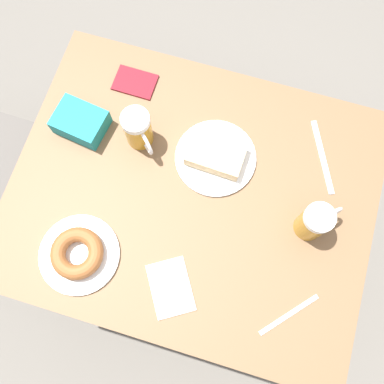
{
  "coord_description": "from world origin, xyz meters",
  "views": [
    {
      "loc": [
        -0.31,
        -0.09,
        1.88
      ],
      "look_at": [
        0.0,
        0.0,
        0.74
      ],
      "focal_mm": 40.0,
      "sensor_mm": 36.0,
      "label": 1
    }
  ],
  "objects_px": {
    "fork": "(289,315)",
    "plate_with_donut": "(78,254)",
    "beer_mug_left": "(315,222)",
    "blue_pouch": "(81,122)",
    "beer_mug_center": "(138,130)",
    "plate_with_cake": "(216,156)",
    "napkin_folded": "(171,288)",
    "knife": "(322,157)",
    "passport_near_edge": "(135,82)"
  },
  "relations": [
    {
      "from": "beer_mug_center",
      "to": "blue_pouch",
      "type": "bearing_deg",
      "value": 93.78
    },
    {
      "from": "napkin_folded",
      "to": "blue_pouch",
      "type": "distance_m",
      "value": 0.54
    },
    {
      "from": "plate_with_donut",
      "to": "beer_mug_left",
      "type": "relative_size",
      "value": 1.67
    },
    {
      "from": "napkin_folded",
      "to": "plate_with_cake",
      "type": "bearing_deg",
      "value": -2.19
    },
    {
      "from": "plate_with_donut",
      "to": "knife",
      "type": "height_order",
      "value": "plate_with_donut"
    },
    {
      "from": "passport_near_edge",
      "to": "beer_mug_center",
      "type": "bearing_deg",
      "value": -155.92
    },
    {
      "from": "plate_with_cake",
      "to": "beer_mug_center",
      "type": "height_order",
      "value": "beer_mug_center"
    },
    {
      "from": "blue_pouch",
      "to": "beer_mug_center",
      "type": "bearing_deg",
      "value": -86.22
    },
    {
      "from": "beer_mug_center",
      "to": "passport_near_edge",
      "type": "relative_size",
      "value": 1.04
    },
    {
      "from": "plate_with_donut",
      "to": "beer_mug_center",
      "type": "xyz_separation_m",
      "value": [
        0.37,
        -0.05,
        0.04
      ]
    },
    {
      "from": "plate_with_cake",
      "to": "beer_mug_left",
      "type": "bearing_deg",
      "value": -111.83
    },
    {
      "from": "blue_pouch",
      "to": "plate_with_cake",
      "type": "bearing_deg",
      "value": -87.84
    },
    {
      "from": "plate_with_donut",
      "to": "knife",
      "type": "relative_size",
      "value": 1.03
    },
    {
      "from": "napkin_folded",
      "to": "fork",
      "type": "distance_m",
      "value": 0.32
    },
    {
      "from": "beer_mug_left",
      "to": "plate_with_donut",
      "type": "bearing_deg",
      "value": 113.64
    },
    {
      "from": "knife",
      "to": "passport_near_edge",
      "type": "distance_m",
      "value": 0.6
    },
    {
      "from": "plate_with_cake",
      "to": "napkin_folded",
      "type": "xyz_separation_m",
      "value": [
        -0.39,
        0.01,
        -0.02
      ]
    },
    {
      "from": "knife",
      "to": "beer_mug_left",
      "type": "bearing_deg",
      "value": -178.55
    },
    {
      "from": "beer_mug_left",
      "to": "blue_pouch",
      "type": "height_order",
      "value": "beer_mug_left"
    },
    {
      "from": "plate_with_cake",
      "to": "beer_mug_center",
      "type": "bearing_deg",
      "value": 90.89
    },
    {
      "from": "napkin_folded",
      "to": "fork",
      "type": "height_order",
      "value": "same"
    },
    {
      "from": "plate_with_donut",
      "to": "beer_mug_left",
      "type": "xyz_separation_m",
      "value": [
        0.25,
        -0.58,
        0.04
      ]
    },
    {
      "from": "beer_mug_center",
      "to": "blue_pouch",
      "type": "distance_m",
      "value": 0.18
    },
    {
      "from": "plate_with_cake",
      "to": "beer_mug_left",
      "type": "relative_size",
      "value": 1.78
    },
    {
      "from": "beer_mug_left",
      "to": "knife",
      "type": "height_order",
      "value": "beer_mug_left"
    },
    {
      "from": "plate_with_cake",
      "to": "plate_with_donut",
      "type": "xyz_separation_m",
      "value": [
        -0.38,
        0.28,
        0.0
      ]
    },
    {
      "from": "blue_pouch",
      "to": "beer_mug_left",
      "type": "bearing_deg",
      "value": -98.51
    },
    {
      "from": "blue_pouch",
      "to": "plate_with_donut",
      "type": "bearing_deg",
      "value": -160.69
    },
    {
      "from": "beer_mug_left",
      "to": "fork",
      "type": "distance_m",
      "value": 0.25
    },
    {
      "from": "beer_mug_left",
      "to": "blue_pouch",
      "type": "relative_size",
      "value": 0.84
    },
    {
      "from": "plate_with_donut",
      "to": "knife",
      "type": "xyz_separation_m",
      "value": [
        0.47,
        -0.58,
        -0.02
      ]
    },
    {
      "from": "knife",
      "to": "beer_mug_center",
      "type": "bearing_deg",
      "value": 100.51
    },
    {
      "from": "plate_with_cake",
      "to": "beer_mug_left",
      "type": "distance_m",
      "value": 0.33
    },
    {
      "from": "plate_with_donut",
      "to": "beer_mug_center",
      "type": "relative_size",
      "value": 1.67
    },
    {
      "from": "beer_mug_center",
      "to": "blue_pouch",
      "type": "height_order",
      "value": "beer_mug_center"
    },
    {
      "from": "beer_mug_center",
      "to": "knife",
      "type": "relative_size",
      "value": 0.62
    },
    {
      "from": "passport_near_edge",
      "to": "blue_pouch",
      "type": "bearing_deg",
      "value": 150.87
    },
    {
      "from": "plate_with_cake",
      "to": "beer_mug_left",
      "type": "height_order",
      "value": "beer_mug_left"
    },
    {
      "from": "fork",
      "to": "passport_near_edge",
      "type": "bearing_deg",
      "value": 48.73
    },
    {
      "from": "fork",
      "to": "plate_with_donut",
      "type": "bearing_deg",
      "value": 90.97
    },
    {
      "from": "blue_pouch",
      "to": "knife",
      "type": "bearing_deg",
      "value": -81.18
    },
    {
      "from": "plate_with_donut",
      "to": "passport_near_edge",
      "type": "xyz_separation_m",
      "value": [
        0.54,
        0.02,
        -0.02
      ]
    },
    {
      "from": "plate_with_donut",
      "to": "blue_pouch",
      "type": "distance_m",
      "value": 0.38
    },
    {
      "from": "beer_mug_left",
      "to": "fork",
      "type": "bearing_deg",
      "value": -179.74
    },
    {
      "from": "plate_with_cake",
      "to": "passport_near_edge",
      "type": "distance_m",
      "value": 0.35
    },
    {
      "from": "beer_mug_center",
      "to": "knife",
      "type": "height_order",
      "value": "beer_mug_center"
    },
    {
      "from": "plate_with_cake",
      "to": "napkin_folded",
      "type": "bearing_deg",
      "value": 177.81
    },
    {
      "from": "blue_pouch",
      "to": "fork",
      "type": "bearing_deg",
      "value": -116.31
    },
    {
      "from": "beer_mug_left",
      "to": "blue_pouch",
      "type": "distance_m",
      "value": 0.72
    },
    {
      "from": "knife",
      "to": "blue_pouch",
      "type": "height_order",
      "value": "blue_pouch"
    }
  ]
}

